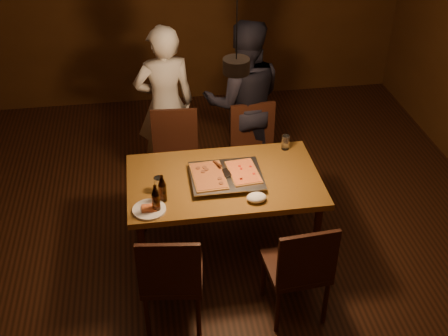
{
  "coord_description": "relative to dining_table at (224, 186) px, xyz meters",
  "views": [
    {
      "loc": [
        -0.59,
        -3.39,
        3.29
      ],
      "look_at": [
        -0.06,
        0.13,
        0.85
      ],
      "focal_mm": 45.0,
      "sensor_mm": 36.0,
      "label": 1
    }
  ],
  "objects": [
    {
      "name": "dining_table",
      "position": [
        0.0,
        0.0,
        0.0
      ],
      "size": [
        1.5,
        0.9,
        0.75
      ],
      "color": "brown",
      "rests_on": "floor"
    },
    {
      "name": "plate_slice",
      "position": [
        -0.59,
        -0.31,
        0.08
      ],
      "size": [
        0.24,
        0.24,
        0.03
      ],
      "color": "white",
      "rests_on": "dining_table"
    },
    {
      "name": "pizza_meat",
      "position": [
        -0.12,
        -0.03,
        0.13
      ],
      "size": [
        0.27,
        0.4,
        0.02
      ],
      "primitive_type": "cube",
      "rotation": [
        0.0,
        0.0,
        0.05
      ],
      "color": "maroon",
      "rests_on": "pizza_tray"
    },
    {
      "name": "chair_near_left",
      "position": [
        -0.48,
        -0.75,
        -0.14
      ],
      "size": [
        0.47,
        0.47,
        0.49
      ],
      "rotation": [
        0.0,
        0.0,
        -0.13
      ],
      "color": "#38190F",
      "rests_on": "floor"
    },
    {
      "name": "chair_far_right",
      "position": [
        0.41,
        0.81,
        -0.14
      ],
      "size": [
        0.45,
        0.45,
        0.49
      ],
      "rotation": [
        0.0,
        0.0,
        3.21
      ],
      "color": "#38190F",
      "rests_on": "floor"
    },
    {
      "name": "diner_white",
      "position": [
        -0.38,
        1.22,
        0.11
      ],
      "size": [
        0.62,
        0.46,
        1.57
      ],
      "primitive_type": "imported",
      "rotation": [
        0.0,
        0.0,
        3.29
      ],
      "color": "silver",
      "rests_on": "floor"
    },
    {
      "name": "chair_far_left",
      "position": [
        -0.33,
        0.81,
        -0.14
      ],
      "size": [
        0.45,
        0.45,
        0.49
      ],
      "rotation": [
        0.0,
        0.0,
        3.08
      ],
      "color": "#38190F",
      "rests_on": "floor"
    },
    {
      "name": "diner_dark",
      "position": [
        0.36,
        1.13,
        0.13
      ],
      "size": [
        0.83,
        0.67,
        1.6
      ],
      "primitive_type": "imported",
      "rotation": [
        0.0,
        0.0,
        3.06
      ],
      "color": "black",
      "rests_on": "floor"
    },
    {
      "name": "chair_near_right",
      "position": [
        0.42,
        -0.79,
        -0.14
      ],
      "size": [
        0.45,
        0.45,
        0.49
      ],
      "rotation": [
        0.0,
        0.0,
        0.08
      ],
      "color": "#38190F",
      "rests_on": "floor"
    },
    {
      "name": "napkin",
      "position": [
        0.19,
        -0.32,
        0.1
      ],
      "size": [
        0.15,
        0.11,
        0.06
      ],
      "primitive_type": "ellipsoid",
      "color": "white",
      "rests_on": "dining_table"
    },
    {
      "name": "pizza_cheese",
      "position": [
        0.15,
        -0.01,
        0.13
      ],
      "size": [
        0.25,
        0.36,
        0.02
      ],
      "primitive_type": "cube",
      "rotation": [
        0.0,
        0.0,
        0.1
      ],
      "color": "gold",
      "rests_on": "pizza_tray"
    },
    {
      "name": "beer_bottle_a",
      "position": [
        -0.54,
        -0.32,
        0.19
      ],
      "size": [
        0.06,
        0.06,
        0.22
      ],
      "color": "black",
      "rests_on": "dining_table"
    },
    {
      "name": "water_glass_right",
      "position": [
        0.57,
        0.35,
        0.14
      ],
      "size": [
        0.06,
        0.06,
        0.13
      ],
      "primitive_type": "cylinder",
      "color": "silver",
      "rests_on": "dining_table"
    },
    {
      "name": "pizza_tray",
      "position": [
        0.02,
        -0.02,
        0.1
      ],
      "size": [
        0.59,
        0.5,
        0.05
      ],
      "primitive_type": "cube",
      "rotation": [
        0.0,
        0.0,
        -0.1
      ],
      "color": "silver",
      "rests_on": "dining_table"
    },
    {
      "name": "room_shell",
      "position": [
        0.06,
        -0.13,
        0.72
      ],
      "size": [
        6.0,
        6.0,
        6.0
      ],
      "color": "#381B0F",
      "rests_on": "ground"
    },
    {
      "name": "water_glass_left",
      "position": [
        -0.51,
        -0.08,
        0.13
      ],
      "size": [
        0.07,
        0.07,
        0.12
      ],
      "primitive_type": "cylinder",
      "color": "silver",
      "rests_on": "dining_table"
    },
    {
      "name": "pendant_lamp",
      "position": [
        0.06,
        -0.13,
        1.08
      ],
      "size": [
        0.18,
        0.18,
        1.1
      ],
      "color": "black",
      "rests_on": "ceiling"
    },
    {
      "name": "spatula",
      "position": [
        0.0,
        -0.01,
        0.14
      ],
      "size": [
        0.17,
        0.26,
        0.04
      ],
      "primitive_type": null,
      "rotation": [
        0.0,
        0.0,
        0.34
      ],
      "color": "silver",
      "rests_on": "pizza_tray"
    },
    {
      "name": "beer_bottle_b",
      "position": [
        -0.49,
        -0.21,
        0.19
      ],
      "size": [
        0.06,
        0.06,
        0.22
      ],
      "color": "black",
      "rests_on": "dining_table"
    }
  ]
}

